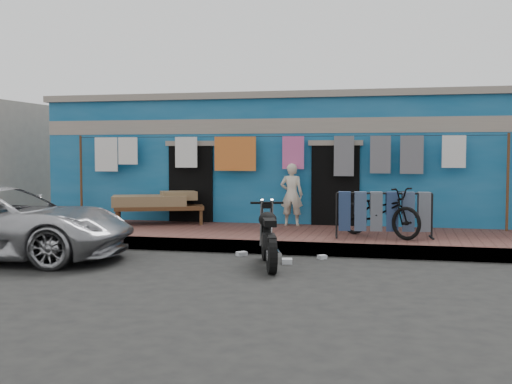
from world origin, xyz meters
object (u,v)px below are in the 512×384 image
bicycle (380,206)px  motorcycle (269,235)px  jeans_rack (384,214)px  car (0,222)px  seated_person (292,195)px  charpoy (159,208)px

bicycle → motorcycle: size_ratio=1.08×
bicycle → jeans_rack: bearing=-102.4°
car → bicycle: bearing=-74.5°
car → motorcycle: size_ratio=2.79×
bicycle → jeans_rack: bicycle is taller
bicycle → car: bearing=146.1°
jeans_rack → bicycle: bearing=134.3°
jeans_rack → seated_person: bearing=142.4°
charpoy → jeans_rack: (5.24, -1.31, 0.10)m
bicycle → jeans_rack: 0.19m
charpoy → seated_person: bearing=6.1°
jeans_rack → car: bearing=-158.1°
bicycle → jeans_rack: size_ratio=0.95×
motorcycle → charpoy: size_ratio=0.73×
car → charpoy: size_ratio=2.04×
charpoy → jeans_rack: bearing=-14.1°
car → motorcycle: bearing=-92.8°
car → motorcycle: (4.87, 0.38, -0.15)m
seated_person → bicycle: (2.05, -1.56, -0.10)m
car → jeans_rack: bearing=-75.5°
bicycle → charpoy: 5.30m
motorcycle → charpoy: bearing=117.2°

